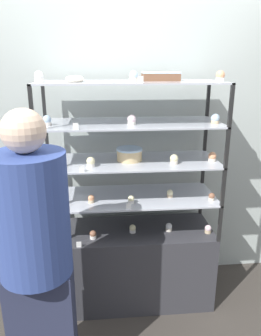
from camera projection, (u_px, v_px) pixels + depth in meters
The scene contains 36 objects.
ground_plane at pixel (130, 296), 2.86m from camera, with size 20.00×20.00×0.00m, color #38332D.
back_wall at pixel (126, 141), 2.84m from camera, with size 8.00×0.05×2.60m.
display_base at pixel (130, 264), 2.76m from camera, with size 1.32×0.51×0.65m.
display_riser_lower at pixel (130, 198), 2.58m from camera, with size 1.32×0.51×0.29m.
display_riser_middle at pixel (130, 163), 2.49m from camera, with size 1.32×0.51×0.29m.
display_riser_upper at pixel (130, 125), 2.40m from camera, with size 1.32×0.51×0.29m.
display_riser_top at pixel (130, 84), 2.31m from camera, with size 1.32×0.51×0.29m.
layer_cake_centerpiece at pixel (129, 154), 2.48m from camera, with size 0.20×0.20×0.10m.
sheet_cake_frosted at pixel (161, 76), 2.37m from camera, with size 0.26×0.18×0.06m.
cupcake_0 at pixel (52, 236), 2.49m from camera, with size 0.05×0.05×0.07m.
cupcake_1 at pixel (93, 235), 2.52m from camera, with size 0.05×0.05×0.07m.
cupcake_2 at pixel (133, 229), 2.61m from camera, with size 0.05×0.05×0.07m.
cupcake_3 at pixel (169, 227), 2.63m from camera, with size 0.05×0.05×0.07m.
cupcake_4 at pixel (208, 229), 2.60m from camera, with size 0.05×0.05×0.07m.
price_tag_0 at pixel (79, 245), 2.40m from camera, with size 0.04×0.00×0.04m.
cupcake_5 at pixel (50, 199), 2.44m from camera, with size 0.05×0.05×0.06m.
cupcake_6 at pixel (91, 199), 2.45m from camera, with size 0.05×0.05×0.06m.
cupcake_7 at pixel (131, 200), 2.44m from camera, with size 0.05×0.05×0.06m.
cupcake_8 at pixel (170, 193), 2.55m from camera, with size 0.05×0.05×0.06m.
cupcake_9 at pixel (212, 197), 2.49m from camera, with size 0.05×0.05×0.06m.
price_tag_1 at pixel (129, 206), 2.34m from camera, with size 0.04×0.00×0.04m.
cupcake_10 at pixel (47, 162), 2.34m from camera, with size 0.06×0.06×0.07m.
cupcake_11 at pixel (91, 162), 2.33m from camera, with size 0.06×0.06×0.07m.
cupcake_12 at pixel (174, 159), 2.39m from camera, with size 0.06×0.06×0.07m.
cupcake_13 at pixel (212, 157), 2.46m from camera, with size 0.06×0.06×0.07m.
price_tag_2 at pixel (82, 169), 2.22m from camera, with size 0.04×0.00×0.04m.
cupcake_14 at pixel (47, 121), 2.27m from camera, with size 0.06×0.06×0.07m.
cupcake_15 at pixel (131, 120), 2.30m from camera, with size 0.06×0.06×0.07m.
cupcake_16 at pixel (215, 119), 2.34m from camera, with size 0.06×0.06×0.07m.
price_tag_3 at pixel (76, 126), 2.13m from camera, with size 0.04×0.00×0.04m.
cupcake_17 at pixel (39, 77), 2.15m from camera, with size 0.06×0.06×0.08m.
cupcake_18 at pixel (134, 76), 2.22m from camera, with size 0.06×0.06×0.08m.
cupcake_19 at pixel (220, 76), 2.23m from camera, with size 0.06×0.06×0.08m.
price_tag_4 at pixel (141, 80), 2.08m from camera, with size 0.04×0.00×0.04m.
donut_glazed at pixel (75, 79), 2.23m from camera, with size 0.13×0.13×0.04m.
customer_figure at pixel (36, 253), 1.84m from camera, with size 0.41×0.41×1.74m.
Camera 1 is at (-0.22, -2.37, 1.95)m, focal length 35.00 mm.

